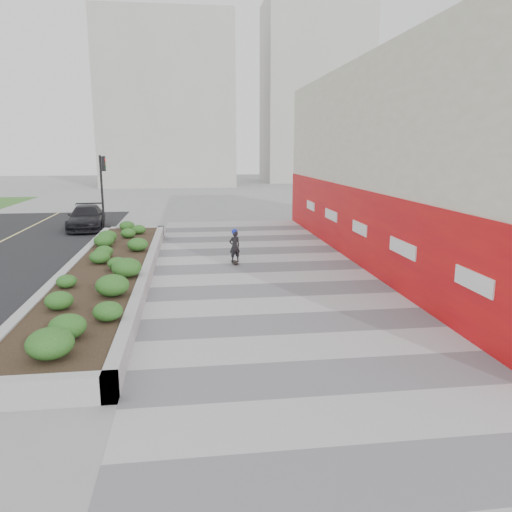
# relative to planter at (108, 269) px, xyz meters

# --- Properties ---
(ground) EXTENTS (160.00, 160.00, 0.00)m
(ground) POSITION_rel_planter_xyz_m (5.50, -7.00, -0.42)
(ground) COLOR gray
(ground) RESTS_ON ground
(walkway) EXTENTS (8.00, 36.00, 0.01)m
(walkway) POSITION_rel_planter_xyz_m (5.50, -4.00, -0.41)
(walkway) COLOR #A8A8AD
(walkway) RESTS_ON ground
(building) EXTENTS (6.04, 24.08, 8.00)m
(building) POSITION_rel_planter_xyz_m (12.48, 1.98, 3.56)
(building) COLOR beige
(building) RESTS_ON ground
(planter) EXTENTS (3.00, 18.00, 0.90)m
(planter) POSITION_rel_planter_xyz_m (0.00, 0.00, 0.00)
(planter) COLOR #9E9EA0
(planter) RESTS_ON ground
(traffic_signal_near) EXTENTS (0.33, 0.28, 4.20)m
(traffic_signal_near) POSITION_rel_planter_xyz_m (-1.73, 10.50, 2.34)
(traffic_signal_near) COLOR black
(traffic_signal_near) RESTS_ON ground
(distant_bldg_north_l) EXTENTS (16.00, 12.00, 20.00)m
(distant_bldg_north_l) POSITION_rel_planter_xyz_m (0.50, 48.00, 9.58)
(distant_bldg_north_l) COLOR #ADAAA3
(distant_bldg_north_l) RESTS_ON ground
(distant_bldg_north_r) EXTENTS (14.00, 10.00, 24.00)m
(distant_bldg_north_r) POSITION_rel_planter_xyz_m (20.50, 53.00, 11.58)
(distant_bldg_north_r) COLOR #ADAAA3
(distant_bldg_north_r) RESTS_ON ground
(manhole_cover) EXTENTS (0.44, 0.44, 0.01)m
(manhole_cover) POSITION_rel_planter_xyz_m (6.00, -4.00, -0.42)
(manhole_cover) COLOR #595654
(manhole_cover) RESTS_ON ground
(skateboarder) EXTENTS (0.54, 0.73, 1.43)m
(skateboarder) POSITION_rel_planter_xyz_m (4.63, 1.98, 0.31)
(skateboarder) COLOR beige
(skateboarder) RESTS_ON ground
(car_dark) EXTENTS (2.29, 4.79, 1.35)m
(car_dark) POSITION_rel_planter_xyz_m (-3.00, 11.89, 0.25)
(car_dark) COLOR black
(car_dark) RESTS_ON ground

